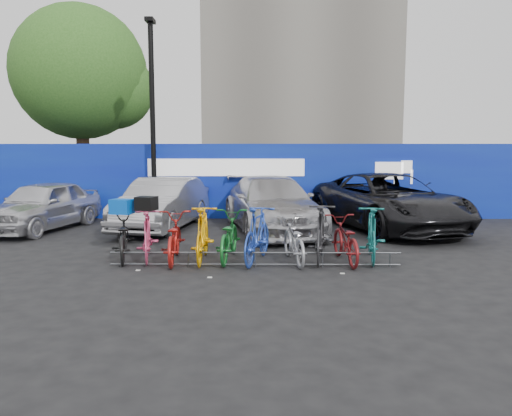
{
  "coord_description": "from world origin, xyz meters",
  "views": [
    {
      "loc": [
        0.09,
        -10.02,
        2.31
      ],
      "look_at": [
        -0.01,
        2.0,
        0.83
      ],
      "focal_mm": 35.0,
      "sensor_mm": 36.0,
      "label": 1
    }
  ],
  "objects_px": {
    "car_1": "(162,204)",
    "bike_7": "(321,233)",
    "tree": "(86,76)",
    "bike_1": "(147,235)",
    "bike_0": "(123,237)",
    "bike_9": "(372,234)",
    "bike_8": "(345,240)",
    "car_0": "(42,205)",
    "bike_rack": "(255,259)",
    "bike_2": "(173,238)",
    "bike_4": "(228,236)",
    "car_2": "(272,204)",
    "car_3": "(388,201)",
    "bike_3": "(203,234)",
    "lamppost": "(153,115)",
    "bike_6": "(293,240)",
    "bike_5": "(257,235)"
  },
  "relations": [
    {
      "from": "car_1",
      "to": "bike_3",
      "type": "xyz_separation_m",
      "value": [
        1.58,
        -3.98,
        -0.16
      ]
    },
    {
      "from": "bike_3",
      "to": "bike_9",
      "type": "bearing_deg",
      "value": -178.41
    },
    {
      "from": "car_3",
      "to": "bike_5",
      "type": "bearing_deg",
      "value": -147.76
    },
    {
      "from": "tree",
      "to": "bike_2",
      "type": "relative_size",
      "value": 4.19
    },
    {
      "from": "bike_0",
      "to": "bike_7",
      "type": "height_order",
      "value": "bike_7"
    },
    {
      "from": "lamppost",
      "to": "car_0",
      "type": "bearing_deg",
      "value": -147.99
    },
    {
      "from": "car_0",
      "to": "bike_7",
      "type": "bearing_deg",
      "value": -14.38
    },
    {
      "from": "car_0",
      "to": "car_2",
      "type": "xyz_separation_m",
      "value": [
        6.38,
        -0.07,
        0.05
      ]
    },
    {
      "from": "bike_rack",
      "to": "car_2",
      "type": "distance_m",
      "value": 4.26
    },
    {
      "from": "bike_rack",
      "to": "bike_3",
      "type": "distance_m",
      "value": 1.22
    },
    {
      "from": "tree",
      "to": "bike_0",
      "type": "distance_m",
      "value": 11.76
    },
    {
      "from": "bike_8",
      "to": "bike_9",
      "type": "height_order",
      "value": "bike_9"
    },
    {
      "from": "car_0",
      "to": "car_1",
      "type": "height_order",
      "value": "car_1"
    },
    {
      "from": "bike_6",
      "to": "car_2",
      "type": "bearing_deg",
      "value": -93.81
    },
    {
      "from": "tree",
      "to": "bike_7",
      "type": "height_order",
      "value": "tree"
    },
    {
      "from": "lamppost",
      "to": "bike_8",
      "type": "xyz_separation_m",
      "value": [
        4.99,
        -5.59,
        -2.81
      ]
    },
    {
      "from": "car_3",
      "to": "bike_2",
      "type": "relative_size",
      "value": 3.03
    },
    {
      "from": "car_3",
      "to": "bike_0",
      "type": "xyz_separation_m",
      "value": [
        -6.4,
        -3.89,
        -0.31
      ]
    },
    {
      "from": "bike_2",
      "to": "car_2",
      "type": "bearing_deg",
      "value": -123.36
    },
    {
      "from": "tree",
      "to": "bike_2",
      "type": "bearing_deg",
      "value": -63.39
    },
    {
      "from": "bike_7",
      "to": "bike_8",
      "type": "relative_size",
      "value": 1.1
    },
    {
      "from": "car_1",
      "to": "car_2",
      "type": "height_order",
      "value": "car_2"
    },
    {
      "from": "bike_9",
      "to": "bike_6",
      "type": "bearing_deg",
      "value": 14.78
    },
    {
      "from": "car_1",
      "to": "tree",
      "type": "bearing_deg",
      "value": 132.75
    },
    {
      "from": "bike_8",
      "to": "car_0",
      "type": "bearing_deg",
      "value": -32.14
    },
    {
      "from": "car_1",
      "to": "bike_7",
      "type": "distance_m",
      "value": 5.56
    },
    {
      "from": "car_0",
      "to": "bike_7",
      "type": "distance_m",
      "value": 8.19
    },
    {
      "from": "car_3",
      "to": "bike_8",
      "type": "xyz_separation_m",
      "value": [
        -1.88,
        -4.1,
        -0.32
      ]
    },
    {
      "from": "tree",
      "to": "lamppost",
      "type": "bearing_deg",
      "value": -52.49
    },
    {
      "from": "bike_4",
      "to": "bike_7",
      "type": "height_order",
      "value": "bike_7"
    },
    {
      "from": "car_2",
      "to": "bike_9",
      "type": "bearing_deg",
      "value": -73.73
    },
    {
      "from": "bike_0",
      "to": "bike_7",
      "type": "relative_size",
      "value": 0.94
    },
    {
      "from": "bike_1",
      "to": "bike_4",
      "type": "bearing_deg",
      "value": 169.3
    },
    {
      "from": "lamppost",
      "to": "bike_rack",
      "type": "relative_size",
      "value": 1.09
    },
    {
      "from": "bike_3",
      "to": "bike_7",
      "type": "relative_size",
      "value": 0.97
    },
    {
      "from": "bike_8",
      "to": "car_3",
      "type": "bearing_deg",
      "value": -120.29
    },
    {
      "from": "car_3",
      "to": "bike_3",
      "type": "height_order",
      "value": "car_3"
    },
    {
      "from": "bike_rack",
      "to": "bike_7",
      "type": "relative_size",
      "value": 2.92
    },
    {
      "from": "bike_rack",
      "to": "car_2",
      "type": "xyz_separation_m",
      "value": [
        0.41,
        4.2,
        0.58
      ]
    },
    {
      "from": "bike_6",
      "to": "bike_1",
      "type": "bearing_deg",
      "value": -12.73
    },
    {
      "from": "tree",
      "to": "bike_3",
      "type": "xyz_separation_m",
      "value": [
        5.71,
        -10.2,
        -4.51
      ]
    },
    {
      "from": "tree",
      "to": "bike_1",
      "type": "distance_m",
      "value": 11.95
    },
    {
      "from": "lamppost",
      "to": "bike_2",
      "type": "xyz_separation_m",
      "value": [
        1.54,
        -5.56,
        -2.78
      ]
    },
    {
      "from": "car_2",
      "to": "car_3",
      "type": "distance_m",
      "value": 3.28
    },
    {
      "from": "car_1",
      "to": "car_2",
      "type": "xyz_separation_m",
      "value": [
        3.06,
        -0.24,
        0.02
      ]
    },
    {
      "from": "bike_0",
      "to": "bike_8",
      "type": "distance_m",
      "value": 4.52
    },
    {
      "from": "bike_3",
      "to": "bike_9",
      "type": "relative_size",
      "value": 1.01
    },
    {
      "from": "bike_7",
      "to": "bike_9",
      "type": "xyz_separation_m",
      "value": [
        1.04,
        0.02,
        -0.02
      ]
    },
    {
      "from": "bike_0",
      "to": "bike_9",
      "type": "xyz_separation_m",
      "value": [
        5.09,
        -0.05,
        0.08
      ]
    },
    {
      "from": "bike_0",
      "to": "bike_2",
      "type": "distance_m",
      "value": 1.09
    }
  ]
}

